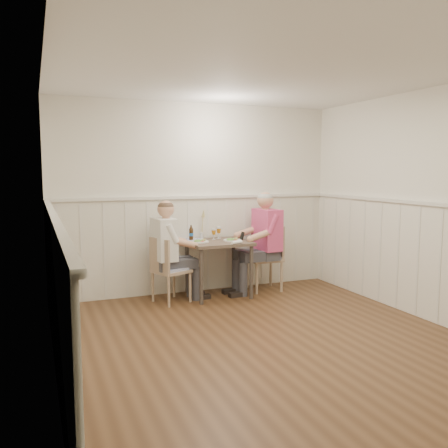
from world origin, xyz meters
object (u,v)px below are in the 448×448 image
object	(u,v)px
dining_table	(218,249)
chair_left	(168,268)
chair_right	(268,255)
grass_vase	(202,225)
diner_cream	(167,259)
beer_bottle	(191,234)
man_in_pink	(264,249)

from	to	relation	value
dining_table	chair_left	size ratio (longest dim) A/B	0.94
dining_table	chair_right	xyz separation A→B (m)	(0.78, 0.06, -0.14)
chair_left	grass_vase	bearing A→B (deg)	31.37
dining_table	grass_vase	distance (m)	0.43
diner_cream	beer_bottle	size ratio (longest dim) A/B	6.45
man_in_pink	dining_table	bearing A→B (deg)	179.63
man_in_pink	beer_bottle	xyz separation A→B (m)	(-1.00, 0.21, 0.25)
chair_left	diner_cream	bearing A→B (deg)	80.59
chair_left	man_in_pink	size ratio (longest dim) A/B	0.60
dining_table	diner_cream	world-z (taller)	diner_cream
chair_right	man_in_pink	size ratio (longest dim) A/B	0.65
beer_bottle	diner_cream	bearing A→B (deg)	-151.25
chair_right	beer_bottle	world-z (taller)	beer_bottle
dining_table	chair_left	distance (m)	0.74
chair_right	beer_bottle	distance (m)	1.15
chair_left	beer_bottle	bearing A→B (deg)	33.79
chair_right	diner_cream	world-z (taller)	diner_cream
chair_right	chair_left	world-z (taller)	chair_right
chair_left	man_in_pink	xyz separation A→B (m)	(1.40, 0.06, 0.14)
dining_table	beer_bottle	distance (m)	0.43
man_in_pink	grass_vase	bearing A→B (deg)	160.41
chair_right	man_in_pink	world-z (taller)	man_in_pink
man_in_pink	beer_bottle	size ratio (longest dim) A/B	6.86
beer_bottle	dining_table	bearing A→B (deg)	-32.50
grass_vase	chair_right	bearing A→B (deg)	-13.68
dining_table	grass_vase	xyz separation A→B (m)	(-0.14, 0.29, 0.30)
chair_left	diner_cream	xyz separation A→B (m)	(0.01, 0.05, 0.10)
chair_right	beer_bottle	xyz separation A→B (m)	(-1.09, 0.14, 0.34)
chair_left	chair_right	bearing A→B (deg)	5.04
chair_right	diner_cream	xyz separation A→B (m)	(-1.48, -0.08, 0.06)
man_in_pink	diner_cream	world-z (taller)	man_in_pink
diner_cream	grass_vase	size ratio (longest dim) A/B	3.21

